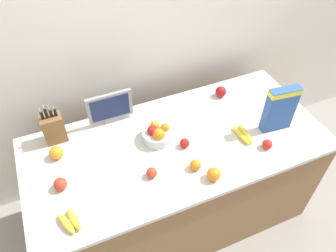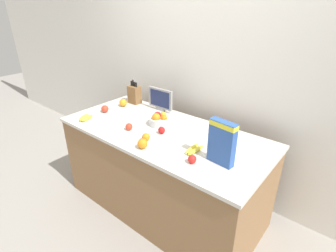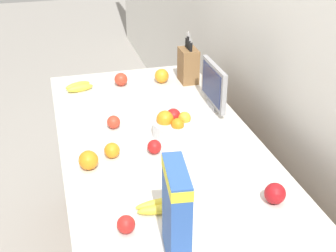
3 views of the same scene
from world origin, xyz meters
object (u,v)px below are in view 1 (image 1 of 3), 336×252
object	(u,v)px
small_monitor	(110,108)
orange_back_center	(195,165)
apple_leftmost	(185,143)
orange_near_bowl	(56,153)
orange_front_right	(214,174)
banana_bunch_right	(243,134)
apple_near_bananas	(60,184)
cereal_box	(280,108)
apple_rightmost	(221,92)
apple_by_knife_block	(267,144)
banana_bunch_left	(70,222)
fruit_bowl	(158,134)
apple_front	(152,173)
knife_block	(54,128)

from	to	relation	value
small_monitor	orange_back_center	xyz separation A→B (m)	(0.35, -0.60, -0.10)
apple_leftmost	orange_near_bowl	size ratio (longest dim) A/B	0.76
orange_front_right	orange_back_center	bearing A→B (deg)	120.65
banana_bunch_right	apple_near_bananas	distance (m)	1.20
banana_bunch_right	cereal_box	bearing A→B (deg)	-2.90
small_monitor	orange_front_right	bearing A→B (deg)	-59.35
cereal_box	apple_rightmost	world-z (taller)	cereal_box
orange_near_bowl	apple_by_knife_block	bearing A→B (deg)	-19.75
banana_bunch_right	orange_back_center	bearing A→B (deg)	-164.42
banana_bunch_left	apple_near_bananas	world-z (taller)	apple_near_bananas
apple_near_bananas	apple_by_knife_block	bearing A→B (deg)	-9.32
apple_leftmost	apple_near_bananas	bearing A→B (deg)	-179.36
apple_by_knife_block	orange_back_center	distance (m)	0.50
fruit_bowl	apple_front	size ratio (longest dim) A/B	3.17
banana_bunch_right	orange_near_bowl	distance (m)	1.22
fruit_bowl	banana_bunch_left	bearing A→B (deg)	-149.64
apple_near_bananas	orange_back_center	world-z (taller)	apple_near_bananas
small_monitor	orange_near_bowl	size ratio (longest dim) A/B	3.67
fruit_bowl	apple_near_bananas	distance (m)	0.68
banana_bunch_left	orange_back_center	distance (m)	0.78
apple_leftmost	small_monitor	bearing A→B (deg)	131.99
apple_near_bananas	apple_rightmost	size ratio (longest dim) A/B	0.94
knife_block	apple_near_bananas	world-z (taller)	knife_block
banana_bunch_left	orange_near_bowl	xyz separation A→B (m)	(0.02, 0.49, 0.02)
banana_bunch_left	orange_front_right	bearing A→B (deg)	-2.78
knife_block	cereal_box	world-z (taller)	cereal_box
fruit_bowl	orange_back_center	distance (m)	0.34
apple_near_bananas	fruit_bowl	bearing A→B (deg)	11.73
banana_bunch_right	orange_back_center	distance (m)	0.43
apple_front	orange_near_bowl	size ratio (longest dim) A/B	0.77
small_monitor	banana_bunch_right	size ratio (longest dim) A/B	1.63
small_monitor	apple_rightmost	world-z (taller)	small_monitor
banana_bunch_right	apple_by_knife_block	bearing A→B (deg)	-60.13
banana_bunch_left	apple_near_bananas	size ratio (longest dim) A/B	2.17
small_monitor	orange_front_right	world-z (taller)	small_monitor
cereal_box	apple_by_knife_block	xyz separation A→B (m)	(-0.16, -0.14, -0.15)
cereal_box	banana_bunch_right	bearing A→B (deg)	-175.86
small_monitor	apple_front	world-z (taller)	small_monitor
orange_back_center	apple_by_knife_block	bearing A→B (deg)	-3.58
cereal_box	fruit_bowl	distance (m)	0.82
apple_rightmost	orange_front_right	bearing A→B (deg)	-122.62
small_monitor	apple_front	xyz separation A→B (m)	(0.09, -0.55, -0.10)
banana_bunch_right	apple_near_bananas	world-z (taller)	apple_near_bananas
fruit_bowl	banana_bunch_left	world-z (taller)	fruit_bowl
small_monitor	banana_bunch_right	bearing A→B (deg)	-32.01
knife_block	banana_bunch_left	world-z (taller)	knife_block
apple_rightmost	apple_leftmost	xyz separation A→B (m)	(-0.47, -0.36, -0.01)
cereal_box	banana_bunch_left	bearing A→B (deg)	-166.11
cereal_box	apple_front	size ratio (longest dim) A/B	5.15
banana_bunch_left	banana_bunch_right	world-z (taller)	banana_bunch_left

